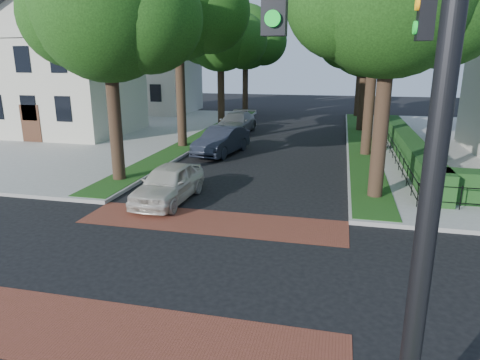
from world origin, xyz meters
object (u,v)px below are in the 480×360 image
object	(u,v)px
parked_car_front	(168,183)
parked_car_rear	(236,123)
parked_car_middle	(221,141)
traffic_signal	(418,111)

from	to	relation	value
parked_car_front	parked_car_rear	xyz separation A→B (m)	(-1.30, 16.27, 0.06)
parked_car_middle	parked_car_rear	size ratio (longest dim) A/B	0.89
parked_car_front	parked_car_rear	size ratio (longest dim) A/B	0.79
parked_car_front	parked_car_middle	world-z (taller)	parked_car_middle
traffic_signal	parked_car_front	world-z (taller)	traffic_signal
parked_car_front	parked_car_rear	distance (m)	16.33
parked_car_rear	parked_car_middle	bearing A→B (deg)	-80.10
traffic_signal	parked_car_rear	world-z (taller)	traffic_signal
traffic_signal	parked_car_middle	world-z (taller)	traffic_signal
parked_car_middle	parked_car_rear	world-z (taller)	parked_car_middle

